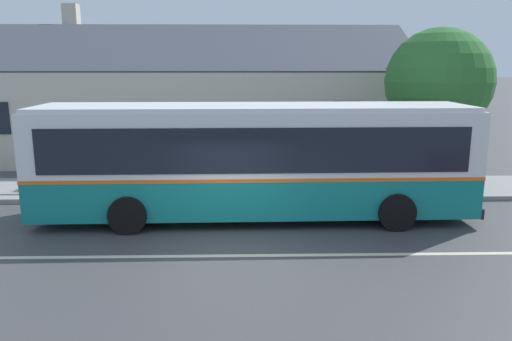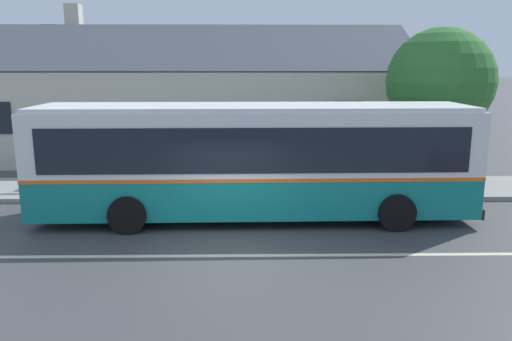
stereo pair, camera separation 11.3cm
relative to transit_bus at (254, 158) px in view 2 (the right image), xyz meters
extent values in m
plane|color=#424244|center=(-0.61, -2.90, -1.73)|extent=(300.00, 300.00, 0.00)
cube|color=gray|center=(-0.61, 3.10, -1.66)|extent=(60.00, 3.00, 0.15)
cube|color=beige|center=(-0.61, -2.90, -1.73)|extent=(60.00, 0.16, 0.01)
cube|color=beige|center=(-3.20, 11.13, 0.25)|extent=(20.24, 9.12, 3.98)
cube|color=#424751|center=(-3.20, 8.85, 3.30)|extent=(20.84, 4.63, 2.26)
cube|color=#424751|center=(-3.20, 13.41, 3.30)|extent=(20.84, 4.63, 2.26)
cube|color=beige|center=(-8.76, 12.04, 4.86)|extent=(0.70, 0.70, 1.20)
cube|color=black|center=(3.89, 6.53, 0.45)|extent=(1.10, 0.06, 1.30)
cube|color=#4C3323|center=(-0.16, 6.53, -0.68)|extent=(1.00, 0.06, 2.10)
cube|color=#147F7A|center=(-0.02, 0.00, -0.93)|extent=(12.08, 2.67, 1.06)
cube|color=orange|center=(-0.02, 0.00, -0.35)|extent=(12.10, 2.69, 0.10)
cube|color=white|center=(-0.02, 0.00, 0.54)|extent=(12.08, 2.67, 1.68)
cube|color=white|center=(-0.02, 0.00, 1.43)|extent=(11.84, 2.54, 0.12)
cube|color=black|center=(-0.03, 1.26, 0.44)|extent=(11.08, 0.19, 1.18)
cube|color=black|center=(0.00, -1.27, 0.44)|extent=(11.08, 0.19, 1.18)
cube|color=black|center=(6.03, 0.08, 0.44)|extent=(0.07, 2.20, 1.18)
cube|color=black|center=(6.03, 0.08, 1.23)|extent=(0.06, 1.75, 0.24)
cube|color=black|center=(6.05, 0.08, -1.33)|extent=(0.12, 2.50, 0.28)
cube|color=#197233|center=(-1.54, 1.25, -0.93)|extent=(3.37, 0.08, 0.74)
cube|color=black|center=(4.66, 1.33, -0.22)|extent=(0.90, 0.04, 2.48)
cylinder|color=black|center=(3.70, 1.30, -1.23)|extent=(1.00, 0.29, 1.00)
cylinder|color=black|center=(3.74, -1.20, -1.23)|extent=(1.00, 0.29, 1.00)
cylinder|color=black|center=(-3.35, 1.20, -1.23)|extent=(1.00, 0.29, 1.00)
cylinder|color=black|center=(-3.31, -1.30, -1.23)|extent=(1.00, 0.29, 1.00)
cube|color=brown|center=(-6.71, 3.12, -1.13)|extent=(1.86, 0.10, 0.04)
cube|color=brown|center=(-6.71, 2.98, -1.13)|extent=(1.86, 0.10, 0.04)
cube|color=brown|center=(-6.71, 2.83, -1.13)|extent=(1.86, 0.10, 0.04)
cube|color=brown|center=(-6.71, 2.71, -0.83)|extent=(1.86, 0.04, 0.10)
cube|color=brown|center=(-6.71, 2.71, -0.69)|extent=(1.86, 0.04, 0.10)
cube|color=black|center=(-5.97, 2.98, -1.36)|extent=(0.08, 0.43, 0.45)
cube|color=black|center=(-7.45, 2.98, -1.36)|extent=(0.08, 0.43, 0.45)
cylinder|color=#4C3828|center=(6.62, 4.02, -0.48)|extent=(0.31, 0.31, 2.50)
sphere|color=#2D6B2D|center=(6.62, 4.02, 1.99)|extent=(3.75, 3.75, 3.75)
sphere|color=#2D6B2D|center=(7.18, 4.20, 1.43)|extent=(2.17, 2.17, 2.17)
camera|label=1|loc=(-0.29, -13.73, 2.61)|focal=35.00mm
camera|label=2|loc=(-0.17, -13.74, 2.61)|focal=35.00mm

